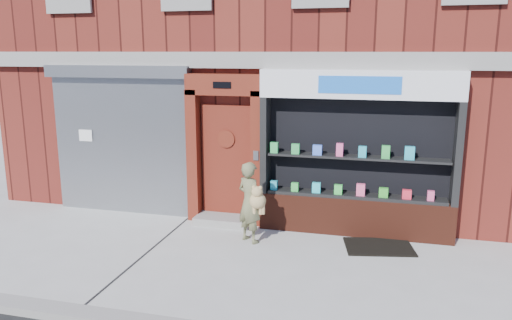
% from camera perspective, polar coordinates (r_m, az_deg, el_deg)
% --- Properties ---
extents(ground, '(80.00, 80.00, 0.00)m').
position_cam_1_polar(ground, '(8.17, -2.37, -11.61)').
color(ground, '#9E9E99').
rests_on(ground, ground).
extents(building, '(12.00, 8.16, 8.00)m').
position_cam_1_polar(building, '(13.33, 5.19, 15.25)').
color(building, '#551813').
rests_on(building, ground).
extents(shutter_bay, '(3.10, 0.30, 3.04)m').
position_cam_1_polar(shutter_bay, '(10.56, -15.15, 3.23)').
color(shutter_bay, gray).
rests_on(shutter_bay, ground).
extents(red_door_bay, '(1.52, 0.58, 2.90)m').
position_cam_1_polar(red_door_bay, '(9.64, -3.53, 1.22)').
color(red_door_bay, '#5C1B0F').
rests_on(red_door_bay, ground).
extents(pharmacy_bay, '(3.50, 0.41, 3.00)m').
position_cam_1_polar(pharmacy_bay, '(9.17, 11.40, -0.13)').
color(pharmacy_bay, '#511F13').
rests_on(pharmacy_bay, ground).
extents(woman, '(0.63, 0.57, 1.45)m').
position_cam_1_polar(woman, '(8.75, -0.62, -4.81)').
color(woman, '#696945').
rests_on(woman, ground).
extents(doormat, '(1.27, 1.01, 0.03)m').
position_cam_1_polar(doormat, '(8.98, 13.86, -9.60)').
color(doormat, black).
rests_on(doormat, ground).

